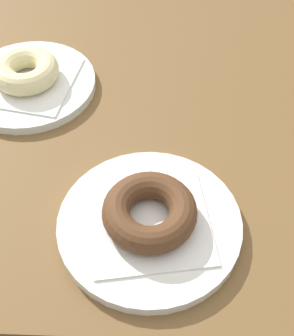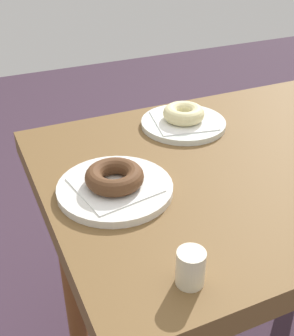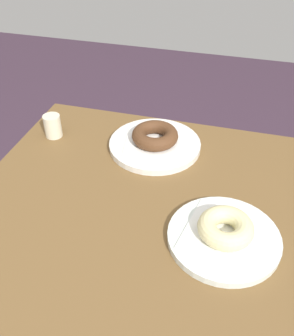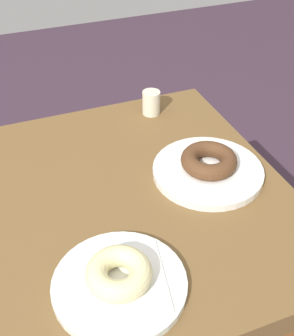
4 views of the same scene
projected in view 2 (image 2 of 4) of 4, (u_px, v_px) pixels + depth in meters
The scene contains 8 objects.
table at pixel (272, 187), 1.07m from camera, with size 1.10×0.70×0.77m.
plate_sugar_ring at pixel (183, 123), 1.12m from camera, with size 0.22×0.22×0.01m, color silver.
napkin_sugar_ring at pixel (183, 120), 1.12m from camera, with size 0.15×0.15×0.00m, color white.
donut_sugar_ring at pixel (184, 113), 1.11m from camera, with size 0.11×0.11×0.04m, color beige.
plate_chocolate_ring at pixel (115, 188), 0.87m from camera, with size 0.23×0.23×0.02m, color silver.
napkin_chocolate_ring at pixel (115, 184), 0.87m from camera, with size 0.15×0.15×0.00m, color white.
donut_chocolate_ring at pixel (114, 176), 0.86m from camera, with size 0.12×0.12×0.04m, color #4E2F1B.
sugar_jar at pixel (190, 268), 0.65m from camera, with size 0.04×0.04×0.06m, color beige.
Camera 2 is at (0.64, 0.68, 1.27)m, focal length 46.46 mm.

